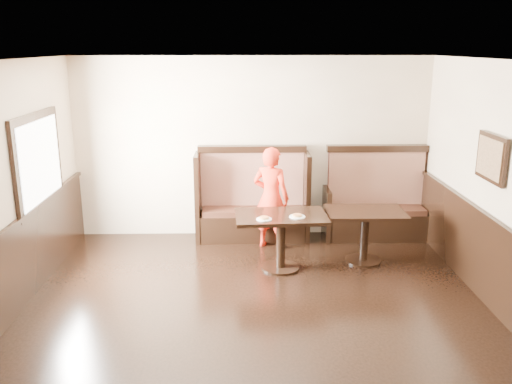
{
  "coord_description": "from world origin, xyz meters",
  "views": [
    {
      "loc": [
        -0.15,
        -4.82,
        2.95
      ],
      "look_at": [
        0.03,
        2.35,
        1.0
      ],
      "focal_mm": 38.0,
      "sensor_mm": 36.0,
      "label": 1
    }
  ],
  "objects_px": {
    "booth_main": "(252,205)",
    "table_main": "(281,228)",
    "booth_neighbor": "(376,207)",
    "table_neighbor": "(365,224)",
    "child": "(271,198)"
  },
  "relations": [
    {
      "from": "booth_neighbor",
      "to": "table_neighbor",
      "type": "height_order",
      "value": "booth_neighbor"
    },
    {
      "from": "table_neighbor",
      "to": "table_main",
      "type": "bearing_deg",
      "value": -168.37
    },
    {
      "from": "table_neighbor",
      "to": "child",
      "type": "height_order",
      "value": "child"
    },
    {
      "from": "booth_main",
      "to": "table_main",
      "type": "relative_size",
      "value": 1.41
    },
    {
      "from": "child",
      "to": "booth_neighbor",
      "type": "bearing_deg",
      "value": -141.39
    },
    {
      "from": "booth_main",
      "to": "booth_neighbor",
      "type": "bearing_deg",
      "value": -0.05
    },
    {
      "from": "booth_main",
      "to": "child",
      "type": "distance_m",
      "value": 0.56
    },
    {
      "from": "booth_neighbor",
      "to": "table_main",
      "type": "bearing_deg",
      "value": -141.66
    },
    {
      "from": "booth_neighbor",
      "to": "booth_main",
      "type": "bearing_deg",
      "value": 179.95
    },
    {
      "from": "booth_main",
      "to": "child",
      "type": "height_order",
      "value": "child"
    },
    {
      "from": "table_main",
      "to": "booth_neighbor",
      "type": "bearing_deg",
      "value": 35.73
    },
    {
      "from": "booth_neighbor",
      "to": "child",
      "type": "distance_m",
      "value": 1.76
    },
    {
      "from": "table_neighbor",
      "to": "booth_neighbor",
      "type": "bearing_deg",
      "value": 69.5
    },
    {
      "from": "booth_main",
      "to": "table_neighbor",
      "type": "bearing_deg",
      "value": -33.92
    },
    {
      "from": "booth_main",
      "to": "table_main",
      "type": "xyz_separation_m",
      "value": [
        0.36,
        -1.26,
        0.06
      ]
    }
  ]
}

